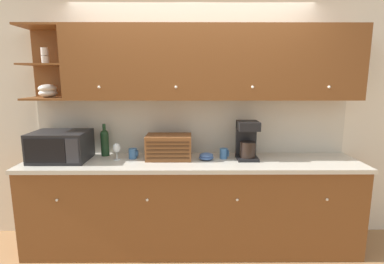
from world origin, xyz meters
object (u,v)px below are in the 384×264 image
bowl_stack_on_counter (206,156)px  coffee_maker (247,140)px  bread_box (169,147)px  microwave (61,146)px  mug (133,154)px  mug_blue_second (224,153)px  wine_bottle (105,141)px  wine_glass (117,149)px

bowl_stack_on_counter → coffee_maker: bearing=4.3°
bread_box → coffee_maker: (0.79, -0.01, 0.07)m
microwave → mug: 0.72m
microwave → mug_blue_second: microwave is taller
mug → bread_box: size_ratio=0.23×
wine_bottle → bowl_stack_on_counter: (1.06, -0.17, -0.12)m
mug_blue_second → bowl_stack_on_counter: bearing=-165.4°
microwave → coffee_maker: (1.87, 0.04, 0.05)m
bread_box → microwave: bearing=-177.5°
mug → bowl_stack_on_counter: (0.75, -0.05, -0.02)m
wine_bottle → wine_glass: wine_bottle is taller
wine_glass → mug_blue_second: (1.08, 0.05, -0.06)m
mug → bread_box: (0.37, -0.01, 0.07)m
microwave → mug: microwave is taller
bread_box → coffee_maker: coffee_maker is taller
wine_bottle → mug: wine_bottle is taller
microwave → mug_blue_second: size_ratio=5.13×
wine_glass → wine_bottle: bearing=134.4°
wine_bottle → wine_glass: 0.24m
wine_glass → bread_box: size_ratio=0.38×
mug → bowl_stack_on_counter: mug is taller
coffee_maker → mug_blue_second: bearing=175.7°
mug_blue_second → coffee_maker: (0.23, -0.02, 0.14)m
microwave → mug_blue_second: bearing=1.9°
wine_bottle → coffee_maker: (1.48, -0.14, 0.04)m
microwave → coffee_maker: coffee_maker is taller
wine_bottle → bread_box: wine_bottle is taller
microwave → coffee_maker: size_ratio=1.38×
wine_bottle → mug: (0.32, -0.11, -0.10)m
wine_bottle → bowl_stack_on_counter: 1.08m
wine_bottle → microwave: bearing=-156.2°
microwave → wine_glass: bearing=0.6°
wine_bottle → mug_blue_second: size_ratio=3.24×
coffee_maker → bread_box: bearing=179.3°
bread_box → mug_blue_second: size_ratio=4.30×
bowl_stack_on_counter → bread_box: bearing=173.9°
wine_bottle → bowl_stack_on_counter: size_ratio=2.29×
mug → bread_box: 0.37m
microwave → coffee_maker: bearing=1.1°
bread_box → mug_blue_second: bread_box is taller
wine_glass → mug: 0.17m
microwave → wine_glass: 0.55m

